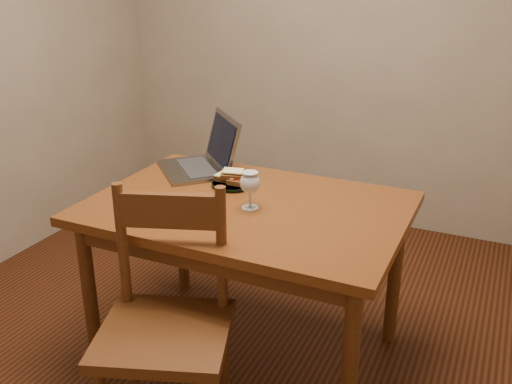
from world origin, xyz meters
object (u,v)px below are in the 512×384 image
at_px(laptop, 205,156).
at_px(plate, 233,184).
at_px(milk_glass, 250,190).
at_px(chair, 165,315).
at_px(table, 247,223).

bearing_deg(laptop, plate, 11.55).
distance_m(plate, milk_glass, 0.28).
height_order(chair, milk_glass, chair).
distance_m(chair, laptop, 0.97).
height_order(table, milk_glass, milk_glass).
bearing_deg(laptop, table, 5.42).
bearing_deg(milk_glass, laptop, 139.39).
xyz_separation_m(plate, laptop, (-0.22, 0.14, 0.06)).
bearing_deg(laptop, chair, -24.88).
height_order(table, laptop, laptop).
distance_m(milk_glass, laptop, 0.53).
bearing_deg(table, plate, 133.09).
relative_size(table, plate, 6.78).
distance_m(table, milk_glass, 0.17).
bearing_deg(chair, table, 65.45).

